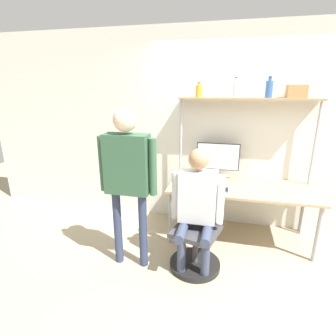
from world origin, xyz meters
The scene contains 14 objects.
ground_plane centered at (0.00, 0.00, 0.00)m, with size 12.00×12.00×0.00m, color tan.
wall_back centered at (0.00, 0.84, 1.35)m, with size 8.00×0.06×2.70m.
desk centered at (0.00, 0.41, 0.66)m, with size 1.81×0.79×0.72m.
shelf_unit centered at (0.00, 0.68, 1.51)m, with size 1.72×0.24×1.80m.
monitor centered at (-0.33, 0.65, 1.00)m, with size 0.57×0.22×0.49m.
laptop centered at (-0.43, 0.29, 0.79)m, with size 0.28×0.25×0.24m.
cell_phone centered at (-0.20, 0.24, 0.73)m, with size 0.07×0.15×0.01m.
office_chair centered at (-0.46, -0.30, 0.29)m, with size 0.56×0.56×0.93m.
person_seated centered at (-0.47, -0.34, 0.80)m, with size 0.55×0.47×1.35m.
person_standing centered at (-1.18, -0.43, 1.13)m, with size 0.62×0.24×1.74m.
bottle_amber centered at (-0.61, 0.68, 1.88)m, with size 0.09×0.09×0.18m.
bottle_blue centered at (0.24, 0.68, 1.91)m, with size 0.09×0.09×0.25m.
bottle_clear centered at (-0.16, 0.68, 1.90)m, with size 0.07×0.07×0.24m.
storage_box centered at (0.55, 0.68, 1.88)m, with size 0.22×0.17×0.15m.
Camera 1 is at (-0.19, -2.82, 1.93)m, focal length 28.00 mm.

